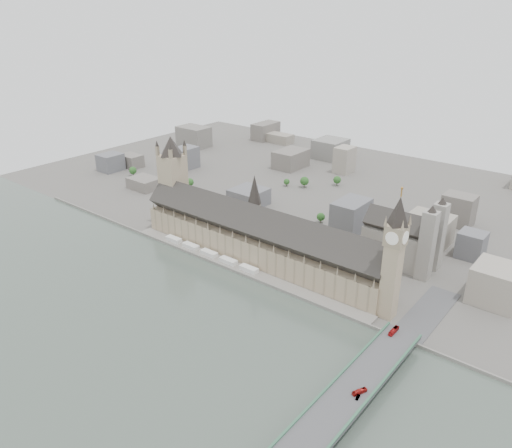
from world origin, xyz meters
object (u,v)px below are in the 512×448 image
Objects in this scene: elizabeth_tower at (394,250)px; car_silver at (358,397)px; palace_of_westminster at (259,238)px; red_bus_south at (360,392)px; red_bus_north at (394,331)px; westminster_abbey at (403,240)px; westminster_bridge at (355,391)px; victoria_tower at (173,178)px.

elizabeth_tower is 23.62× the size of car_silver.
palace_of_westminster is 202.05m from red_bus_south.
palace_of_westminster reaches higher than red_bus_north.
westminster_abbey is at bearing 112.04° from red_bus_north.
red_bus_north is 74.68m from car_silver.
palace_of_westminster is 26.30× the size of red_bus_south.
car_silver is (6.49, -9.73, 5.87)m from westminster_bridge.
palace_of_westminster is 126.41m from victoria_tower.
victoria_tower reaches higher than westminster_bridge.
victoria_tower is 9.92× the size of red_bus_south.
westminster_bridge is at bearing -21.78° from victoria_tower.
victoria_tower reaches higher than red_bus_north.
victoria_tower is 1.47× the size of westminster_abbey.
westminster_abbey reaches higher than westminster_bridge.
elizabeth_tower reaches higher than red_bus_south.
westminster_abbey is 201.16m from car_silver.
red_bus_north is at bearing -58.35° from elizabeth_tower.
red_bus_south reaches higher than westminster_bridge.
westminster_bridge is 10.06m from red_bus_south.
victoria_tower reaches higher than red_bus_south.
westminster_abbey is (-51.08, 182.50, 19.96)m from westminster_bridge.
palace_of_westminster is 21.83× the size of red_bus_north.
elizabeth_tower is at bearing 131.11° from red_bus_south.
red_bus_south is at bearing -45.80° from westminster_bridge.
car_silver is at bearing -56.31° from westminster_bridge.
victoria_tower is at bearing 170.61° from red_bus_north.
palace_of_westminster is 134.09m from westminster_abbey.
elizabeth_tower reaches higher than westminster_abbey.
red_bus_south is (289.34, -118.99, -43.55)m from victoria_tower.
westminster_bridge is 71.40× the size of car_silver.
victoria_tower is 286.96m from red_bus_north.
red_bus_north reaches higher than car_silver.
victoria_tower is at bearing -163.50° from westminster_abbey.
westminster_abbey is (110.92, 75.30, 2.38)m from palace_of_westminster.
elizabeth_tower is 1.58× the size of westminster_abbey.
red_bus_south is (9.99, -69.60, -0.29)m from red_bus_north.
red_bus_north is at bearing -68.59° from westminster_abbey.
westminster_bridge is at bearing -33.49° from palace_of_westminster.
car_silver is at bearing -34.76° from palace_of_westminster.
palace_of_westminster is at bearing 136.72° from car_silver.
elizabeth_tower is at bearing -4.85° from palace_of_westminster.
red_bus_south is at bearing -33.96° from palace_of_westminster.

